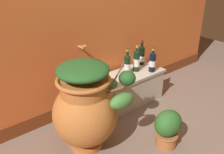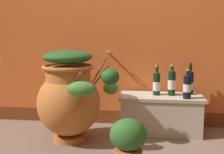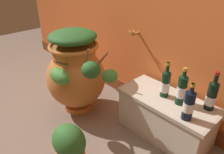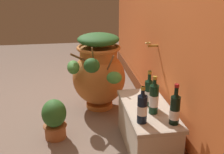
{
  "view_description": "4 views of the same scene",
  "coord_description": "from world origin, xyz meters",
  "px_view_note": "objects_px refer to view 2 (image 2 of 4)",
  "views": [
    {
      "loc": [
        -1.36,
        -1.01,
        1.6
      ],
      "look_at": [
        0.14,
        0.81,
        0.45
      ],
      "focal_mm": 40.36,
      "sensor_mm": 36.0,
      "label": 1
    },
    {
      "loc": [
        0.32,
        -1.92,
        0.99
      ],
      "look_at": [
        0.0,
        0.75,
        0.57
      ],
      "focal_mm": 46.34,
      "sensor_mm": 36.0,
      "label": 2
    },
    {
      "loc": [
        1.21,
        -0.43,
        1.35
      ],
      "look_at": [
        0.02,
        0.67,
        0.47
      ],
      "focal_mm": 34.12,
      "sensor_mm": 36.0,
      "label": 3
    },
    {
      "loc": [
        2.51,
        0.26,
        1.42
      ],
      "look_at": [
        -0.02,
        0.65,
        0.48
      ],
      "focal_mm": 45.62,
      "sensor_mm": 36.0,
      "label": 4
    }
  ],
  "objects_px": {
    "wine_bottle_back": "(187,85)",
    "potted_shrub": "(128,141)",
    "terracotta_urn": "(70,96)",
    "wine_bottle_middle": "(190,81)",
    "wine_bottle_left": "(172,82)",
    "wine_bottle_right": "(157,83)"
  },
  "relations": [
    {
      "from": "wine_bottle_back",
      "to": "potted_shrub",
      "type": "distance_m",
      "value": 0.89
    },
    {
      "from": "wine_bottle_back",
      "to": "potted_shrub",
      "type": "relative_size",
      "value": 0.77
    },
    {
      "from": "terracotta_urn",
      "to": "wine_bottle_back",
      "type": "bearing_deg",
      "value": 10.94
    },
    {
      "from": "wine_bottle_middle",
      "to": "wine_bottle_back",
      "type": "height_order",
      "value": "wine_bottle_middle"
    },
    {
      "from": "terracotta_urn",
      "to": "wine_bottle_left",
      "type": "relative_size",
      "value": 2.7
    },
    {
      "from": "wine_bottle_left",
      "to": "potted_shrub",
      "type": "bearing_deg",
      "value": -114.88
    },
    {
      "from": "terracotta_urn",
      "to": "wine_bottle_middle",
      "type": "xyz_separation_m",
      "value": [
        1.11,
        0.43,
        0.08
      ]
    },
    {
      "from": "wine_bottle_left",
      "to": "wine_bottle_right",
      "type": "height_order",
      "value": "wine_bottle_left"
    },
    {
      "from": "wine_bottle_right",
      "to": "potted_shrub",
      "type": "xyz_separation_m",
      "value": [
        -0.22,
        -0.79,
        -0.3
      ]
    },
    {
      "from": "terracotta_urn",
      "to": "wine_bottle_right",
      "type": "height_order",
      "value": "terracotta_urn"
    },
    {
      "from": "terracotta_urn",
      "to": "wine_bottle_left",
      "type": "height_order",
      "value": "terracotta_urn"
    },
    {
      "from": "wine_bottle_middle",
      "to": "wine_bottle_back",
      "type": "bearing_deg",
      "value": -103.52
    },
    {
      "from": "wine_bottle_back",
      "to": "wine_bottle_left",
      "type": "bearing_deg",
      "value": 136.22
    },
    {
      "from": "terracotta_urn",
      "to": "wine_bottle_back",
      "type": "height_order",
      "value": "terracotta_urn"
    },
    {
      "from": "wine_bottle_middle",
      "to": "terracotta_urn",
      "type": "bearing_deg",
      "value": -158.77
    },
    {
      "from": "terracotta_urn",
      "to": "wine_bottle_middle",
      "type": "height_order",
      "value": "terracotta_urn"
    },
    {
      "from": "wine_bottle_left",
      "to": "wine_bottle_middle",
      "type": "distance_m",
      "value": 0.21
    },
    {
      "from": "wine_bottle_right",
      "to": "wine_bottle_left",
      "type": "bearing_deg",
      "value": -0.29
    },
    {
      "from": "wine_bottle_right",
      "to": "wine_bottle_back",
      "type": "height_order",
      "value": "wine_bottle_right"
    },
    {
      "from": "potted_shrub",
      "to": "wine_bottle_middle",
      "type": "bearing_deg",
      "value": 58.21
    },
    {
      "from": "terracotta_urn",
      "to": "wine_bottle_left",
      "type": "bearing_deg",
      "value": 19.65
    },
    {
      "from": "wine_bottle_middle",
      "to": "wine_bottle_back",
      "type": "xyz_separation_m",
      "value": [
        -0.05,
        -0.23,
        0.0
      ]
    }
  ]
}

